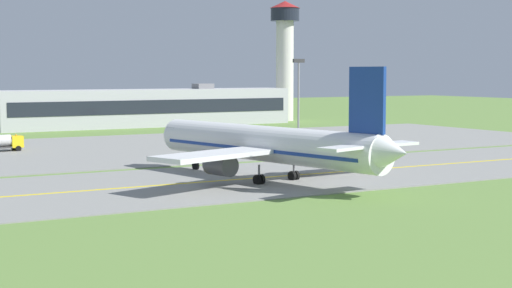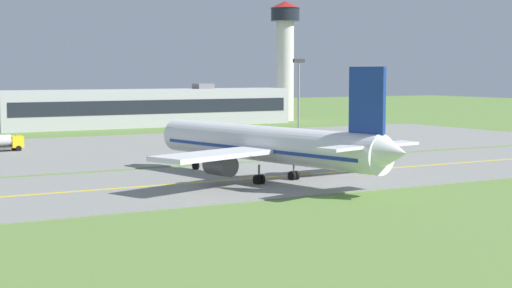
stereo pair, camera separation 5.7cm
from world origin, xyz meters
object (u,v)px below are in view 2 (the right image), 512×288
Objects in this scene: control_tower at (285,50)px; apron_light_mast at (299,88)px; airplane_lead at (268,145)px; service_truck_fuel at (3,142)px; service_truck_baggage at (262,137)px.

control_tower is 2.04× the size of apron_light_mast.
service_truck_fuel is (-18.54, 48.78, -2.60)m from airplane_lead.
service_truck_baggage is (23.05, 41.30, -2.95)m from airplane_lead.
apron_light_mast is (54.90, 1.79, 7.79)m from service_truck_fuel.
apron_light_mast is at bearing -118.72° from control_tower.
service_truck_fuel is at bearing 110.81° from airplane_lead.
apron_light_mast is at bearing 34.87° from service_truck_baggage.
airplane_lead is 114.68m from control_tower.
service_truck_baggage is 0.21× the size of control_tower.
control_tower is (79.78, 47.19, 16.37)m from service_truck_fuel.
service_truck_baggage is at bearing -145.13° from apron_light_mast.
airplane_lead is 6.34× the size of service_truck_baggage.
control_tower is at bearing 61.28° from apron_light_mast.
service_truck_baggage is 42.26m from service_truck_fuel.
service_truck_fuel reaches higher than service_truck_baggage.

